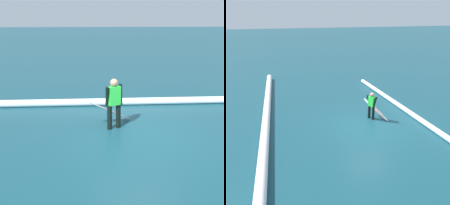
# 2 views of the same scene
# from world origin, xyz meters

# --- Properties ---
(ground_plane) EXTENTS (157.70, 157.70, 0.00)m
(ground_plane) POSITION_xyz_m (0.00, 0.00, 0.00)
(ground_plane) COLOR #174754
(surfer) EXTENTS (0.48, 0.44, 1.45)m
(surfer) POSITION_xyz_m (0.71, -0.43, 0.81)
(surfer) COLOR black
(surfer) RESTS_ON ground_plane
(surfboard) EXTENTS (1.51, 1.06, 0.92)m
(surfboard) POSITION_xyz_m (0.85, -0.73, 0.44)
(surfboard) COLOR white
(surfboard) RESTS_ON ground_plane
(wave_crest_foreground) EXTENTS (15.47, 0.40, 0.26)m
(wave_crest_foreground) POSITION_xyz_m (-0.20, -2.69, 0.13)
(wave_crest_foreground) COLOR white
(wave_crest_foreground) RESTS_ON ground_plane
(wave_crest_midground) EXTENTS (25.61, 1.48, 0.39)m
(wave_crest_midground) POSITION_xyz_m (-2.15, 5.12, 0.19)
(wave_crest_midground) COLOR white
(wave_crest_midground) RESTS_ON ground_plane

